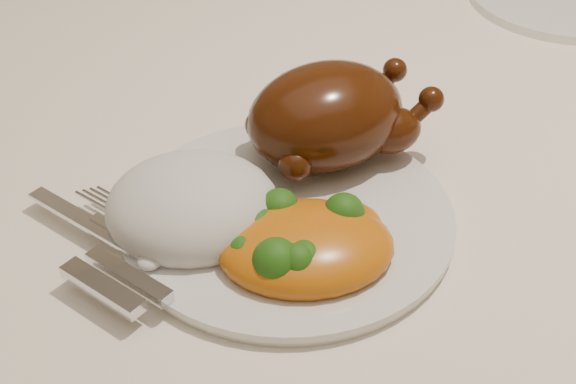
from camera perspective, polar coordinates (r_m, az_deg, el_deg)
name	(u,v)px	position (r m, az deg, el deg)	size (l,w,h in m)	color
dining_table	(392,200)	(0.81, 7.40, -0.56)	(1.60, 0.90, 0.76)	brown
tablecloth	(398,139)	(0.77, 7.83, 3.74)	(1.73, 1.03, 0.18)	white
dinner_plate	(288,218)	(0.61, 0.00, -1.88)	(0.25, 0.25, 0.01)	silver
roast_chicken	(330,115)	(0.64, 3.02, 5.47)	(0.17, 0.11, 0.08)	#411C06
rice_mound	(193,207)	(0.60, -6.79, -1.08)	(0.16, 0.15, 0.07)	silver
mac_and_cheese	(305,242)	(0.57, 1.23, -3.60)	(0.15, 0.13, 0.05)	orange
cutlery	(108,260)	(0.57, -12.68, -4.74)	(0.08, 0.16, 0.01)	silver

